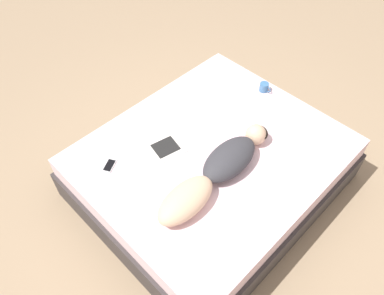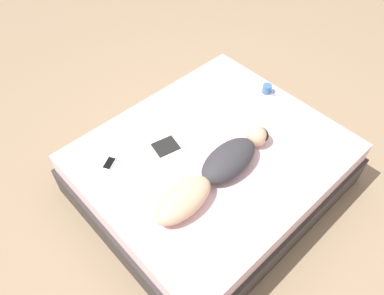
{
  "view_description": "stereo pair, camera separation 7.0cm",
  "coord_description": "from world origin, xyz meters",
  "px_view_note": "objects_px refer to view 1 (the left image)",
  "views": [
    {
      "loc": [
        1.31,
        -1.56,
        2.93
      ],
      "look_at": [
        -0.11,
        -0.14,
        0.57
      ],
      "focal_mm": 35.0,
      "sensor_mm": 36.0,
      "label": 1
    },
    {
      "loc": [
        1.36,
        -1.51,
        2.93
      ],
      "look_at": [
        -0.11,
        -0.14,
        0.57
      ],
      "focal_mm": 35.0,
      "sensor_mm": 36.0,
      "label": 2
    }
  ],
  "objects_px": {
    "person": "(218,170)",
    "open_magazine": "(158,138)",
    "cell_phone": "(109,166)",
    "coffee_mug": "(264,87)"
  },
  "relations": [
    {
      "from": "open_magazine",
      "to": "cell_phone",
      "type": "bearing_deg",
      "value": -83.88
    },
    {
      "from": "person",
      "to": "coffee_mug",
      "type": "height_order",
      "value": "person"
    },
    {
      "from": "person",
      "to": "open_magazine",
      "type": "bearing_deg",
      "value": -177.76
    },
    {
      "from": "open_magazine",
      "to": "person",
      "type": "bearing_deg",
      "value": 17.39
    },
    {
      "from": "person",
      "to": "coffee_mug",
      "type": "xyz_separation_m",
      "value": [
        -0.38,
        1.08,
        -0.05
      ]
    },
    {
      "from": "person",
      "to": "open_magazine",
      "type": "xyz_separation_m",
      "value": [
        -0.64,
        -0.06,
        -0.09
      ]
    },
    {
      "from": "person",
      "to": "coffee_mug",
      "type": "bearing_deg",
      "value": 106.42
    },
    {
      "from": "person",
      "to": "coffee_mug",
      "type": "relative_size",
      "value": 10.09
    },
    {
      "from": "cell_phone",
      "to": "open_magazine",
      "type": "bearing_deg",
      "value": 54.84
    },
    {
      "from": "open_magazine",
      "to": "cell_phone",
      "type": "xyz_separation_m",
      "value": [
        -0.05,
        -0.48,
        0.0
      ]
    }
  ]
}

